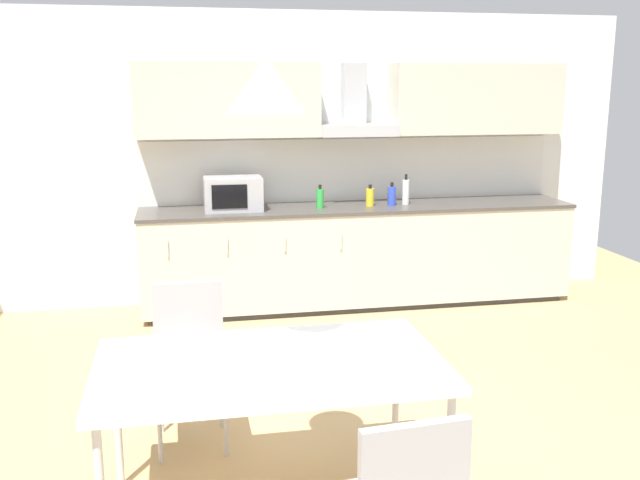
# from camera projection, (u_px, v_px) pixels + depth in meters

# --- Properties ---
(ground_plane) EXTENTS (8.57, 8.40, 0.02)m
(ground_plane) POSITION_uv_depth(u_px,v_px,m) (312.00, 449.00, 3.86)
(ground_plane) COLOR tan
(wall_back) EXTENTS (6.85, 0.10, 2.55)m
(wall_back) POSITION_uv_depth(u_px,v_px,m) (253.00, 159.00, 6.32)
(wall_back) COLOR white
(wall_back) RESTS_ON ground_plane
(kitchen_counter) EXTENTS (3.78, 0.67, 0.89)m
(kitchen_counter) POSITION_uv_depth(u_px,v_px,m) (358.00, 255.00, 6.31)
(kitchen_counter) COLOR #333333
(kitchen_counter) RESTS_ON ground_plane
(backsplash_tile) EXTENTS (3.76, 0.02, 0.56)m
(backsplash_tile) POSITION_uv_depth(u_px,v_px,m) (351.00, 170.00, 6.45)
(backsplash_tile) COLOR silver
(backsplash_tile) RESTS_ON kitchen_counter
(upper_wall_cabinets) EXTENTS (3.76, 0.40, 0.62)m
(upper_wall_cabinets) POSITION_uv_depth(u_px,v_px,m) (356.00, 100.00, 6.17)
(upper_wall_cabinets) COLOR beige
(microwave) EXTENTS (0.48, 0.35, 0.28)m
(microwave) POSITION_uv_depth(u_px,v_px,m) (233.00, 193.00, 5.97)
(microwave) COLOR #ADADB2
(microwave) RESTS_ON kitchen_counter
(bottle_green) EXTENTS (0.06, 0.06, 0.20)m
(bottle_green) POSITION_uv_depth(u_px,v_px,m) (320.00, 198.00, 6.07)
(bottle_green) COLOR green
(bottle_green) RESTS_ON kitchen_counter
(bottle_yellow) EXTENTS (0.07, 0.07, 0.19)m
(bottle_yellow) POSITION_uv_depth(u_px,v_px,m) (370.00, 197.00, 6.18)
(bottle_yellow) COLOR yellow
(bottle_yellow) RESTS_ON kitchen_counter
(bottle_blue) EXTENTS (0.07, 0.07, 0.20)m
(bottle_blue) POSITION_uv_depth(u_px,v_px,m) (392.00, 196.00, 6.20)
(bottle_blue) COLOR blue
(bottle_blue) RESTS_ON kitchen_counter
(bottle_white) EXTENTS (0.06, 0.06, 0.27)m
(bottle_white) POSITION_uv_depth(u_px,v_px,m) (406.00, 192.00, 6.26)
(bottle_white) COLOR white
(bottle_white) RESTS_ON kitchen_counter
(dining_table) EXTENTS (1.51, 0.87, 0.74)m
(dining_table) POSITION_uv_depth(u_px,v_px,m) (270.00, 371.00, 3.11)
(dining_table) COLOR white
(dining_table) RESTS_ON ground_plane
(chair_far_left) EXTENTS (0.40, 0.40, 0.87)m
(chair_far_left) POSITION_uv_depth(u_px,v_px,m) (189.00, 347.00, 3.87)
(chair_far_left) COLOR #B2B2B7
(chair_far_left) RESTS_ON ground_plane
(pendant_lamp) EXTENTS (0.32, 0.32, 0.22)m
(pendant_lamp) POSITION_uv_depth(u_px,v_px,m) (266.00, 85.00, 2.85)
(pendant_lamp) COLOR silver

